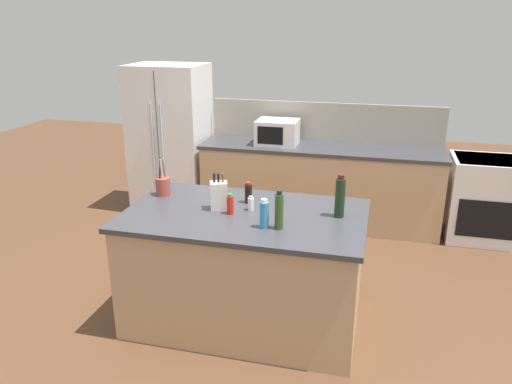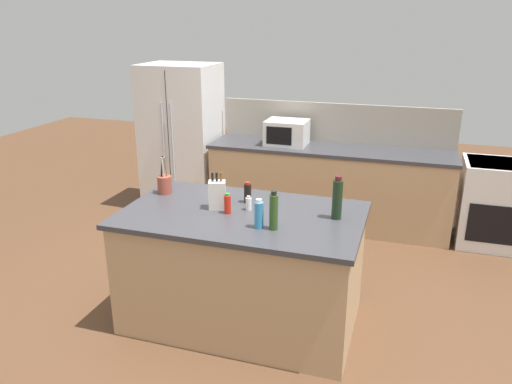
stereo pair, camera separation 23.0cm
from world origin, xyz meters
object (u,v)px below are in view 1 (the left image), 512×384
object	(u,v)px
range_oven	(484,199)
dish_soap_bottle	(264,214)
microwave	(277,132)
utensil_crock	(163,186)
hot_sauce_bottle	(230,204)
salt_shaker	(251,204)
knife_block	(219,195)
olive_oil_bottle	(279,211)
refrigerator	(171,139)
wine_bottle	(340,197)
soy_sauce_bottle	(248,193)

from	to	relation	value
range_oven	dish_soap_bottle	xyz separation A→B (m)	(-1.91, -2.44, 0.57)
microwave	utensil_crock	bearing A→B (deg)	-105.79
hot_sauce_bottle	salt_shaker	bearing A→B (deg)	40.37
knife_block	hot_sauce_bottle	world-z (taller)	knife_block
olive_oil_bottle	refrigerator	bearing A→B (deg)	127.56
hot_sauce_bottle	utensil_crock	bearing A→B (deg)	158.16
wine_bottle	refrigerator	bearing A→B (deg)	136.96
utensil_crock	hot_sauce_bottle	size ratio (longest dim) A/B	1.99
utensil_crock	range_oven	bearing A→B (deg)	34.29
range_oven	olive_oil_bottle	world-z (taller)	olive_oil_bottle
knife_block	olive_oil_bottle	bearing A→B (deg)	-45.27
olive_oil_bottle	knife_block	bearing A→B (deg)	153.89
refrigerator	hot_sauce_bottle	world-z (taller)	refrigerator
utensil_crock	hot_sauce_bottle	distance (m)	0.72
olive_oil_bottle	utensil_crock	bearing A→B (deg)	157.35
hot_sauce_bottle	microwave	bearing A→B (deg)	92.91
microwave	olive_oil_bottle	bearing A→B (deg)	-77.69
utensil_crock	soy_sauce_bottle	xyz separation A→B (m)	(0.74, -0.00, -0.00)
range_oven	microwave	xyz separation A→B (m)	(-2.34, 0.00, 0.62)
olive_oil_bottle	dish_soap_bottle	size ratio (longest dim) A/B	1.32
knife_block	dish_soap_bottle	bearing A→B (deg)	-51.38
microwave	knife_block	bearing A→B (deg)	-90.00
soy_sauce_bottle	olive_oil_bottle	xyz separation A→B (m)	(0.35, -0.45, 0.05)
soy_sauce_bottle	range_oven	bearing A→B (deg)	42.52
soy_sauce_bottle	olive_oil_bottle	size ratio (longest dim) A/B	0.60
refrigerator	range_oven	world-z (taller)	refrigerator
dish_soap_bottle	wine_bottle	xyz separation A→B (m)	(0.50, 0.34, 0.05)
hot_sauce_bottle	wine_bottle	size ratio (longest dim) A/B	0.49
range_oven	soy_sauce_bottle	world-z (taller)	soy_sauce_bottle
dish_soap_bottle	olive_oil_bottle	bearing A→B (deg)	4.22
microwave	dish_soap_bottle	xyz separation A→B (m)	(0.42, -2.44, -0.04)
utensil_crock	hot_sauce_bottle	bearing A→B (deg)	-21.84
range_oven	refrigerator	bearing A→B (deg)	179.21
refrigerator	utensil_crock	distance (m)	2.19
soy_sauce_bottle	utensil_crock	bearing A→B (deg)	179.97
range_oven	knife_block	size ratio (longest dim) A/B	3.17
microwave	utensil_crock	size ratio (longest dim) A/B	1.48
salt_shaker	olive_oil_bottle	distance (m)	0.42
range_oven	hot_sauce_bottle	distance (m)	3.21
utensil_crock	dish_soap_bottle	size ratio (longest dim) A/B	1.48
olive_oil_bottle	dish_soap_bottle	xyz separation A→B (m)	(-0.11, -0.01, -0.03)
range_oven	salt_shaker	size ratio (longest dim) A/B	8.01
range_oven	hot_sauce_bottle	bearing A→B (deg)	-134.74
range_oven	hot_sauce_bottle	world-z (taller)	hot_sauce_bottle
microwave	hot_sauce_bottle	distance (m)	2.25
dish_soap_bottle	utensil_crock	bearing A→B (deg)	154.83
hot_sauce_bottle	dish_soap_bottle	size ratio (longest dim) A/B	0.74
refrigerator	soy_sauce_bottle	xyz separation A→B (m)	(1.56, -2.03, 0.11)
soy_sauce_bottle	salt_shaker	world-z (taller)	soy_sauce_bottle
range_oven	soy_sauce_bottle	xyz separation A→B (m)	(-2.15, -1.97, 0.55)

